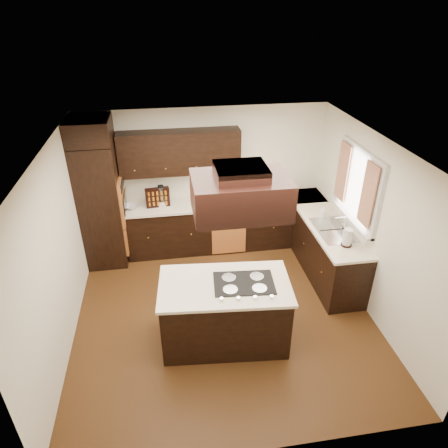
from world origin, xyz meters
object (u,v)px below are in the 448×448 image
Objects in this scene: spice_rack at (158,197)px; island at (225,313)px; range_hood at (240,195)px; oven_column at (101,205)px.

island is at bearing -77.76° from spice_rack.
range_hood is 2.74m from spice_rack.
oven_column is at bearing 132.69° from island.
spice_rack is at bearing 4.85° from oven_column.
island is at bearing 164.41° from range_hood.
range_hood is 2.60× the size of spice_rack.
island is at bearing -52.26° from oven_column.
spice_rack is (0.92, 0.08, 0.03)m from oven_column.
oven_column reaches higher than spice_rack.
spice_rack is at bearing 112.24° from range_hood.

